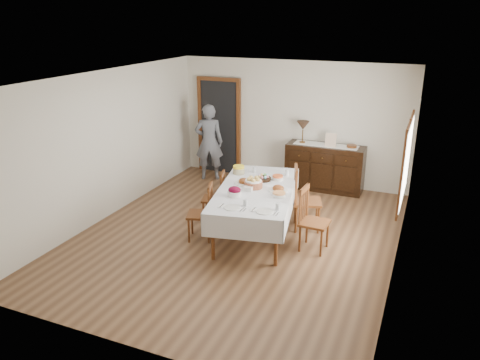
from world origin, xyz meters
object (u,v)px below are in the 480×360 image
at_px(chair_left_far, 216,196).
at_px(chair_right_near, 311,219).
at_px(dining_table, 256,194).
at_px(sideboard, 325,167).
at_px(person, 209,140).
at_px(chair_left_near, 203,211).
at_px(table_lamp, 303,126).
at_px(chair_right_far, 304,198).

bearing_deg(chair_left_far, chair_right_near, 61.57).
bearing_deg(chair_left_far, dining_table, 58.61).
height_order(sideboard, person, person).
bearing_deg(dining_table, sideboard, 66.31).
bearing_deg(dining_table, chair_left_near, -156.26).
distance_m(dining_table, table_lamp, 2.60).
distance_m(chair_left_near, chair_right_near, 1.74).
relative_size(dining_table, chair_left_far, 2.79).
bearing_deg(table_lamp, chair_left_near, -104.64).
relative_size(chair_left_far, chair_right_near, 0.90).
bearing_deg(table_lamp, chair_left_far, -111.56).
xyz_separation_m(sideboard, person, (-2.51, -0.32, 0.42)).
bearing_deg(sideboard, chair_right_far, -86.89).
xyz_separation_m(dining_table, chair_left_far, (-0.84, 0.23, -0.25)).
bearing_deg(chair_left_far, chair_left_near, -7.03).
bearing_deg(chair_right_near, dining_table, 83.59).
distance_m(sideboard, table_lamp, 0.97).
relative_size(dining_table, chair_right_far, 2.28).
height_order(chair_left_far, sideboard, sideboard).
distance_m(dining_table, chair_left_far, 0.91).
relative_size(dining_table, table_lamp, 5.50).
bearing_deg(dining_table, table_lamp, 77.52).
bearing_deg(chair_right_far, chair_left_near, 107.48).
height_order(chair_right_near, table_lamp, table_lamp).
bearing_deg(sideboard, chair_right_near, -81.26).
height_order(chair_left_far, person, person).
distance_m(chair_left_near, table_lamp, 3.24).
height_order(dining_table, sideboard, sideboard).
height_order(chair_left_far, table_lamp, table_lamp).
height_order(sideboard, table_lamp, table_lamp).
xyz_separation_m(chair_left_near, table_lamp, (0.79, 3.03, 0.83)).
height_order(dining_table, chair_right_far, chair_right_far).
distance_m(dining_table, chair_right_far, 0.86).
relative_size(sideboard, person, 0.89).
relative_size(chair_left_far, person, 0.51).
distance_m(chair_right_far, sideboard, 2.02).
distance_m(chair_left_far, chair_right_far, 1.55).
relative_size(dining_table, sideboard, 1.60).
xyz_separation_m(chair_left_far, table_lamp, (0.91, 2.29, 0.85)).
distance_m(chair_left_near, chair_left_far, 0.74).
distance_m(chair_right_near, person, 3.79).
relative_size(chair_left_far, chair_right_far, 0.82).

